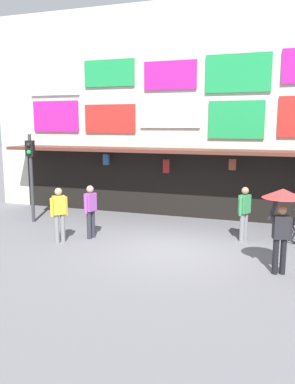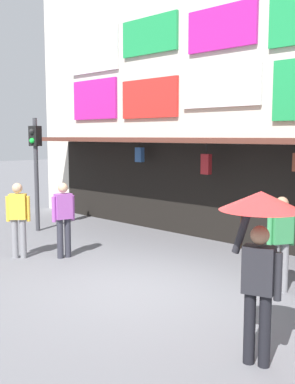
{
  "view_description": "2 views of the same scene",
  "coord_description": "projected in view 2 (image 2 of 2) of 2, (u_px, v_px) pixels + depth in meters",
  "views": [
    {
      "loc": [
        2.79,
        -10.44,
        3.56
      ],
      "look_at": [
        -1.01,
        0.72,
        1.5
      ],
      "focal_mm": 36.46,
      "sensor_mm": 36.0,
      "label": 1
    },
    {
      "loc": [
        5.59,
        -5.6,
        2.7
      ],
      "look_at": [
        -1.09,
        1.23,
        1.53
      ],
      "focal_mm": 42.86,
      "sensor_mm": 36.0,
      "label": 2
    }
  ],
  "objects": [
    {
      "name": "traffic_light_near",
      "position": [
        36.0,
        156.0,
        12.87
      ],
      "size": [
        0.34,
        0.35,
        3.2
      ],
      "color": "#38383D",
      "rests_on": "ground"
    },
    {
      "name": "shopfront",
      "position": [
        278.0,
        83.0,
        10.93
      ],
      "size": [
        18.0,
        2.6,
        8.0
      ],
      "color": "beige",
      "rests_on": "ground"
    },
    {
      "name": "pedestrian_in_green",
      "position": [
        281.0,
        239.0,
        7.83
      ],
      "size": [
        0.37,
        0.48,
        1.68
      ],
      "color": "gray",
      "rests_on": "ground"
    },
    {
      "name": "ground_plane",
      "position": [
        143.0,
        288.0,
        8.18
      ],
      "size": [
        80.0,
        80.0,
        0.0
      ],
      "primitive_type": "plane",
      "color": "slate"
    },
    {
      "name": "pedestrian_with_umbrella",
      "position": [
        260.0,
        229.0,
        5.25
      ],
      "size": [
        0.96,
        0.96,
        2.08
      ],
      "color": "black",
      "rests_on": "ground"
    },
    {
      "name": "pedestrian_in_red",
      "position": [
        63.0,
        216.0,
        10.13
      ],
      "size": [
        0.3,
        0.52,
        1.68
      ],
      "color": "#2D2D38",
      "rests_on": "ground"
    },
    {
      "name": "pedestrian_in_black",
      "position": [
        18.0,
        216.0,
        10.09
      ],
      "size": [
        0.41,
        0.41,
        1.68
      ],
      "color": "gray",
      "rests_on": "ground"
    }
  ]
}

